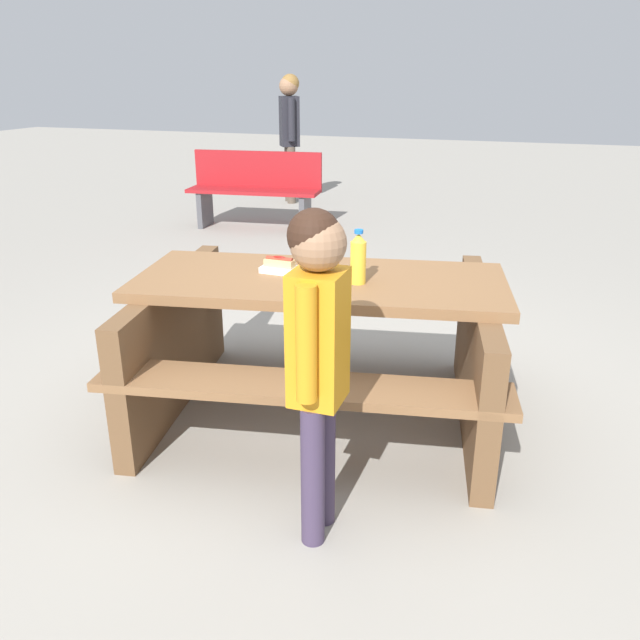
{
  "coord_description": "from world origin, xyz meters",
  "views": [
    {
      "loc": [
        -0.98,
        2.85,
        1.69
      ],
      "look_at": [
        0.0,
        0.0,
        0.52
      ],
      "focal_mm": 36.17,
      "sensor_mm": 36.0,
      "label": 1
    }
  ],
  "objects_px": {
    "child_in_coat": "(318,339)",
    "hotdog_tray": "(280,266)",
    "picnic_table": "(320,335)",
    "soda_bottle": "(358,259)",
    "park_bench_near": "(255,188)",
    "bystander_adult": "(290,122)"
  },
  "relations": [
    {
      "from": "child_in_coat",
      "to": "picnic_table",
      "type": "bearing_deg",
      "value": -71.58
    },
    {
      "from": "picnic_table",
      "to": "bystander_adult",
      "type": "xyz_separation_m",
      "value": [
        2.31,
        -5.48,
        0.62
      ]
    },
    {
      "from": "child_in_coat",
      "to": "hotdog_tray",
      "type": "bearing_deg",
      "value": -60.34
    },
    {
      "from": "park_bench_near",
      "to": "bystander_adult",
      "type": "height_order",
      "value": "bystander_adult"
    },
    {
      "from": "picnic_table",
      "to": "hotdog_tray",
      "type": "bearing_deg",
      "value": -3.51
    },
    {
      "from": "child_in_coat",
      "to": "bystander_adult",
      "type": "height_order",
      "value": "bystander_adult"
    },
    {
      "from": "hotdog_tray",
      "to": "park_bench_near",
      "type": "height_order",
      "value": "park_bench_near"
    },
    {
      "from": "soda_bottle",
      "to": "hotdog_tray",
      "type": "bearing_deg",
      "value": -6.13
    },
    {
      "from": "soda_bottle",
      "to": "hotdog_tray",
      "type": "relative_size",
      "value": 1.4
    },
    {
      "from": "picnic_table",
      "to": "child_in_coat",
      "type": "relative_size",
      "value": 1.59
    },
    {
      "from": "park_bench_near",
      "to": "picnic_table",
      "type": "bearing_deg",
      "value": 118.47
    },
    {
      "from": "soda_bottle",
      "to": "bystander_adult",
      "type": "distance_m",
      "value": 6.06
    },
    {
      "from": "hotdog_tray",
      "to": "park_bench_near",
      "type": "distance_m",
      "value": 4.35
    },
    {
      "from": "park_bench_near",
      "to": "child_in_coat",
      "type": "bearing_deg",
      "value": 116.72
    },
    {
      "from": "picnic_table",
      "to": "park_bench_near",
      "type": "bearing_deg",
      "value": -61.53
    },
    {
      "from": "soda_bottle",
      "to": "hotdog_tray",
      "type": "height_order",
      "value": "soda_bottle"
    },
    {
      "from": "park_bench_near",
      "to": "bystander_adult",
      "type": "xyz_separation_m",
      "value": [
        0.19,
        -1.57,
        0.62
      ]
    },
    {
      "from": "hotdog_tray",
      "to": "soda_bottle",
      "type": "bearing_deg",
      "value": 173.87
    },
    {
      "from": "park_bench_near",
      "to": "bystander_adult",
      "type": "distance_m",
      "value": 1.7
    },
    {
      "from": "park_bench_near",
      "to": "bystander_adult",
      "type": "bearing_deg",
      "value": -83.23
    },
    {
      "from": "picnic_table",
      "to": "hotdog_tray",
      "type": "xyz_separation_m",
      "value": [
        0.22,
        -0.01,
        0.34
      ]
    },
    {
      "from": "picnic_table",
      "to": "soda_bottle",
      "type": "relative_size",
      "value": 7.82
    }
  ]
}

